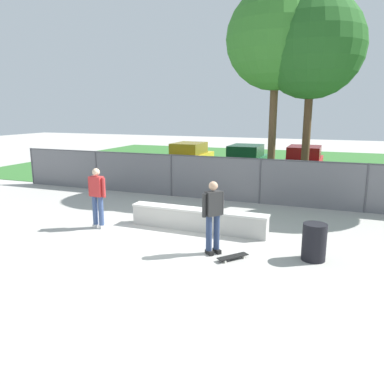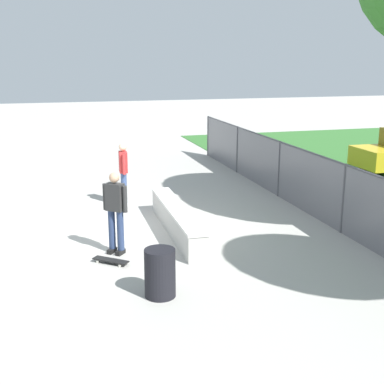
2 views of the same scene
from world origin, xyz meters
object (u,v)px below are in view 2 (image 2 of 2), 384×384
skateboarder (115,209)px  bystander (123,171)px  skateboard (111,260)px  trash_bin (160,273)px  concrete_ledge (177,220)px

skateboarder → bystander: 3.93m
skateboarder → skateboard: (0.57, -0.21, -0.94)m
bystander → trash_bin: (6.22, -0.28, -0.56)m
concrete_ledge → bystander: 3.08m
skateboarder → trash_bin: (2.36, 0.46, -0.56)m
skateboard → bystander: (-4.43, 0.96, 0.94)m
concrete_ledge → skateboard: 2.40m
skateboard → trash_bin: size_ratio=0.83×
concrete_ledge → trash_bin: 3.53m
skateboard → bystander: size_ratio=0.41×
concrete_ledge → skateboard: concrete_ledge is taller
bystander → trash_bin: bystander is taller
concrete_ledge → skateboard: (1.56, -1.81, -0.25)m
skateboard → trash_bin: 1.94m
skateboarder → trash_bin: size_ratio=2.04×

